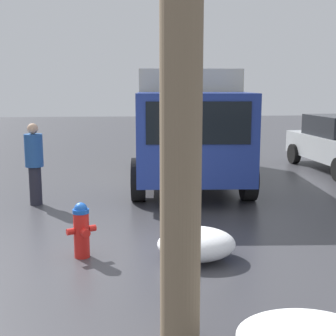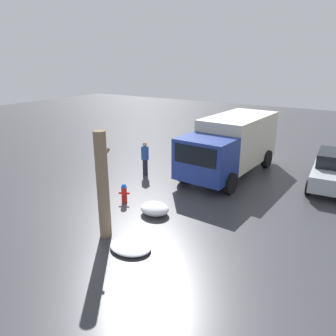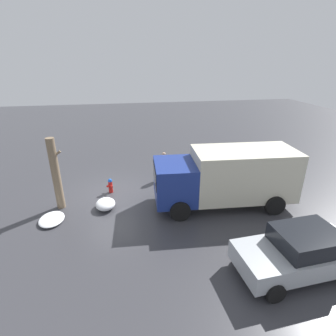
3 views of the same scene
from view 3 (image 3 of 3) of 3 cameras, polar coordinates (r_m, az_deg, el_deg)
name	(u,v)px [view 3 (image 3 of 3)]	position (r m, az deg, el deg)	size (l,w,h in m)	color
ground_plane	(111,192)	(14.22, -12.28, -5.16)	(60.00, 60.00, 0.00)	#38383D
fire_hydrant	(110,185)	(14.04, -12.43, -3.71)	(0.34, 0.41, 0.78)	red
tree_trunk	(56,174)	(12.84, -23.22, -1.25)	(0.56, 0.37, 3.40)	#7F6B51
delivery_truck	(227,175)	(12.49, 12.74, -1.60)	(6.59, 2.89, 2.72)	navy
pedestrian	(164,165)	(15.07, -0.90, 0.77)	(0.36, 0.36, 1.64)	#23232D
parked_car	(300,251)	(9.84, 26.83, -15.91)	(4.17, 2.18, 1.53)	#ADB2B7
snow_pile_by_hydrant	(105,204)	(12.75, -13.46, -7.64)	(0.90, 1.08, 0.43)	white
snow_pile_curbside	(52,219)	(12.61, -24.01, -10.15)	(1.05, 1.31, 0.18)	white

